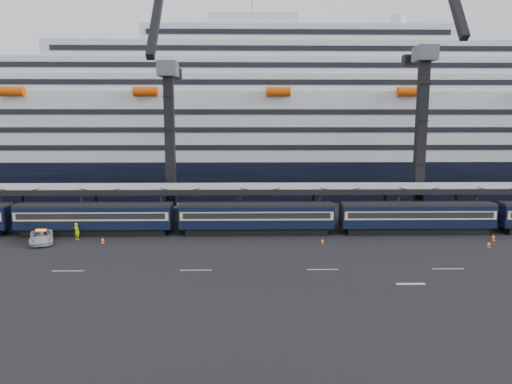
% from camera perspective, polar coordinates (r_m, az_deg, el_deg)
% --- Properties ---
extents(ground, '(260.00, 260.00, 0.00)m').
position_cam_1_polar(ground, '(48.37, 9.91, -8.02)').
color(ground, black).
rests_on(ground, ground).
extents(lane_markings, '(111.00, 4.27, 0.02)m').
position_cam_1_polar(lane_markings, '(45.88, 21.37, -9.43)').
color(lane_markings, beige).
rests_on(lane_markings, ground).
extents(train, '(133.05, 3.00, 4.05)m').
position_cam_1_polar(train, '(56.83, 3.46, -3.08)').
color(train, black).
rests_on(train, ground).
extents(canopy, '(130.00, 6.25, 5.53)m').
position_cam_1_polar(canopy, '(60.74, 7.57, 0.55)').
color(canopy, '#9D9FA5').
rests_on(canopy, ground).
extents(cruise_ship, '(214.09, 28.84, 34.00)m').
position_cam_1_polar(cruise_ship, '(91.79, 4.02, 7.81)').
color(cruise_ship, black).
rests_on(cruise_ship, ground).
extents(crane_dark_near, '(4.50, 17.75, 35.08)m').
position_cam_1_polar(crane_dark_near, '(65.00, -10.78, 6.92)').
color(crane_dark_near, '#4E5156').
rests_on(crane_dark_near, ground).
extents(crane_dark_mid, '(4.50, 18.24, 39.64)m').
position_cam_1_polar(crane_dark_mid, '(67.46, 20.07, 7.82)').
color(crane_dark_mid, '#4E5156').
rests_on(crane_dark_mid, ground).
extents(pickup_truck, '(4.30, 5.82, 1.47)m').
position_cam_1_polar(pickup_truck, '(58.31, -25.26, -5.09)').
color(pickup_truck, '#B1B4B8').
rests_on(pickup_truck, ground).
extents(worker, '(0.89, 0.79, 2.06)m').
position_cam_1_polar(worker, '(58.15, -21.50, -4.60)').
color(worker, '#B8D70B').
rests_on(worker, ground).
extents(traffic_cone_c, '(0.40, 0.40, 0.81)m').
position_cam_1_polar(traffic_cone_c, '(55.58, -18.64, -5.71)').
color(traffic_cone_c, '#E04B07').
rests_on(traffic_cone_c, ground).
extents(traffic_cone_d, '(0.34, 0.34, 0.67)m').
position_cam_1_polar(traffic_cone_d, '(53.21, 8.29, -6.05)').
color(traffic_cone_d, '#E04B07').
rests_on(traffic_cone_d, ground).
extents(traffic_cone_e, '(0.43, 0.43, 0.85)m').
position_cam_1_polar(traffic_cone_e, '(60.77, 27.54, -5.02)').
color(traffic_cone_e, '#E04B07').
rests_on(traffic_cone_e, ground).
extents(traffic_cone_f, '(0.40, 0.40, 0.79)m').
position_cam_1_polar(traffic_cone_f, '(57.19, 27.09, -5.83)').
color(traffic_cone_f, '#E04B07').
rests_on(traffic_cone_f, ground).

